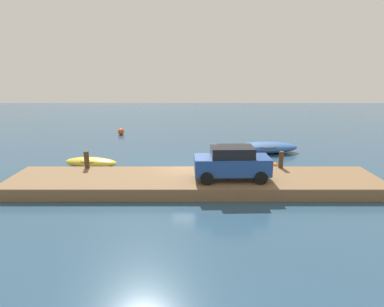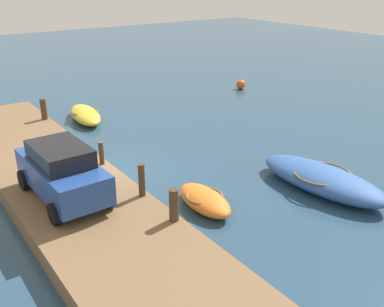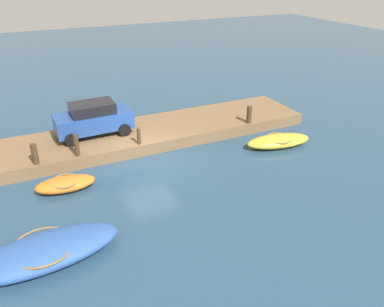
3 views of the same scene
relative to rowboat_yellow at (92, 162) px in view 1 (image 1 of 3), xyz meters
name	(u,v)px [view 1 (image 1 of 3)]	position (x,y,z in m)	size (l,w,h in m)	color
ground_plane	(195,175)	(6.58, -1.66, -0.32)	(84.00, 84.00, 0.00)	navy
dock_platform	(195,182)	(6.58, -3.80, -0.01)	(19.33, 3.78, 0.61)	brown
rowboat_yellow	(92,162)	(0.00, 0.00, 0.00)	(3.61, 1.83, 0.62)	gold
dinghy_orange	(259,164)	(10.63, -0.40, -0.02)	(2.53, 1.32, 0.57)	orange
motorboat_blue	(266,148)	(11.93, 3.71, 0.08)	(5.00, 2.28, 0.79)	#2D569E
mooring_post_west	(87,160)	(0.45, -2.16, 0.78)	(0.28, 0.28, 0.97)	#47331E
mooring_post_mid_west	(198,161)	(6.79, -2.16, 0.71)	(0.18, 0.18, 0.84)	#47331E
mooring_post_mid_east	(250,159)	(9.75, -2.16, 0.82)	(0.21, 0.21, 1.05)	#47331E
mooring_post_east	(282,160)	(11.56, -2.16, 0.77)	(0.27, 0.27, 0.96)	#47331E
parked_car	(233,163)	(8.50, -4.18, 1.18)	(3.85, 1.92, 1.72)	#234793
marker_buoy	(122,132)	(-0.30, 10.65, -0.02)	(0.60, 0.60, 0.60)	#E54C19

